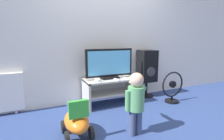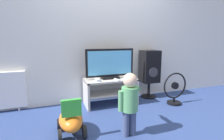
# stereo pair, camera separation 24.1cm
# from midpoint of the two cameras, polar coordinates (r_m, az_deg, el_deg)

# --- Properties ---
(ground_plane) EXTENTS (16.00, 16.00, 0.00)m
(ground_plane) POSITION_cam_midpoint_polar(r_m,az_deg,el_deg) (3.06, -1.25, -12.40)
(ground_plane) COLOR navy
(wall_back) EXTENTS (10.00, 0.06, 2.60)m
(wall_back) POSITION_cam_midpoint_polar(r_m,az_deg,el_deg) (3.32, -4.97, 12.31)
(wall_back) COLOR silver
(wall_back) RESTS_ON ground_plane
(tv_stand) EXTENTS (0.92, 0.45, 0.47)m
(tv_stand) POSITION_cam_midpoint_polar(r_m,az_deg,el_deg) (3.15, -2.87, -5.77)
(tv_stand) COLOR beige
(tv_stand) RESTS_ON ground_plane
(television) EXTENTS (0.87, 0.20, 0.53)m
(television) POSITION_cam_midpoint_polar(r_m,az_deg,el_deg) (3.08, -3.08, 1.93)
(television) COLOR black
(television) RESTS_ON tv_stand
(game_console) EXTENTS (0.06, 0.16, 0.04)m
(game_console) POSITION_cam_midpoint_polar(r_m,az_deg,el_deg) (2.94, -7.01, -3.32)
(game_console) COLOR white
(game_console) RESTS_ON tv_stand
(remote_primary) EXTENTS (0.06, 0.13, 0.03)m
(remote_primary) POSITION_cam_midpoint_polar(r_m,az_deg,el_deg) (3.09, 2.62, -2.73)
(remote_primary) COLOR white
(remote_primary) RESTS_ON tv_stand
(remote_secondary) EXTENTS (0.07, 0.13, 0.03)m
(remote_secondary) POSITION_cam_midpoint_polar(r_m,az_deg,el_deg) (3.00, -0.70, -3.12)
(remote_secondary) COLOR white
(remote_secondary) RESTS_ON tv_stand
(child) EXTENTS (0.30, 0.45, 0.78)m
(child) POSITION_cam_midpoint_polar(r_m,az_deg,el_deg) (2.14, 4.55, -9.35)
(child) COLOR #3F4C72
(child) RESTS_ON ground_plane
(speaker_tower) EXTENTS (0.34, 0.31, 0.95)m
(speaker_tower) POSITION_cam_midpoint_polar(r_m,az_deg,el_deg) (3.57, 9.45, 0.94)
(speaker_tower) COLOR black
(speaker_tower) RESTS_ON ground_plane
(floor_fan) EXTENTS (0.48, 0.25, 0.58)m
(floor_fan) POSITION_cam_midpoint_polar(r_m,az_deg,el_deg) (3.40, 17.22, -5.88)
(floor_fan) COLOR black
(floor_fan) RESTS_ON ground_plane
(ride_on_toy) EXTENTS (0.32, 0.51, 0.50)m
(ride_on_toy) POSITION_cam_midpoint_polar(r_m,az_deg,el_deg) (2.26, -14.61, -15.99)
(ride_on_toy) COLOR orange
(ride_on_toy) RESTS_ON ground_plane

